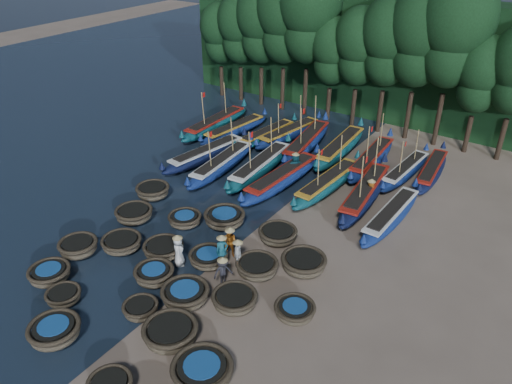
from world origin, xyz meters
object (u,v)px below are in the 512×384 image
Objects in this scene: coracle_7 at (141,309)px; long_boat_8 at (391,215)px; coracle_18 at (257,267)px; fisherman_4 at (238,254)px; coracle_22 at (224,218)px; long_boat_12 at (289,133)px; coracle_19 at (295,310)px; coracle_17 at (208,258)px; long_boat_4 at (261,166)px; long_boat_7 at (365,193)px; long_boat_16 at (405,170)px; long_boat_3 at (222,164)px; coracle_9 at (202,371)px; long_boat_9 at (215,123)px; fisherman_3 at (223,271)px; long_boat_2 at (206,154)px; coracle_20 at (153,191)px; coracle_8 at (170,332)px; long_boat_14 at (340,147)px; coracle_11 at (122,243)px; fisherman_6 at (370,190)px; coracle_2 at (55,331)px; coracle_14 at (235,299)px; fisherman_0 at (179,250)px; long_boat_5 at (283,178)px; long_boat_10 at (235,129)px; long_boat_11 at (266,135)px; coracle_23 at (278,234)px; fisherman_5 at (295,165)px; long_boat_6 at (328,183)px; coracle_15 at (134,214)px; coracle_13 at (185,294)px; fisherman_1 at (222,250)px; long_boat_17 at (432,170)px; coracle_12 at (154,274)px; coracle_16 at (163,249)px; coracle_10 at (78,247)px; coracle_24 at (304,263)px; fisherman_2 at (230,242)px; coracle_5 at (50,274)px; coracle_21 at (185,219)px; long_boat_13 at (307,142)px.

long_boat_8 is at bearing 64.63° from coracle_7.
fisherman_4 reaches higher than coracle_18.
coracle_18 reaches higher than coracle_7.
long_boat_12 is at bearing 104.37° from coracle_22.
coracle_19 is 19.72m from long_boat_12.
long_boat_4 reaches higher than coracle_17.
long_boat_7 is 4.65m from long_boat_16.
long_boat_12 is (1.05, 7.31, -0.03)m from long_boat_3.
fisherman_4 reaches higher than coracle_9.
long_boat_12 is 4.33× the size of fisherman_4.
long_boat_9 is at bearing 127.25° from coracle_17.
fisherman_4 is at bearing 36.98° from fisherman_3.
coracle_20 is at bearing -76.69° from long_boat_2.
long_boat_16 reaches higher than coracle_8.
fisherman_4 reaches higher than long_boat_14.
coracle_17 is at bearing 19.43° from coracle_11.
coracle_9 is 1.70× the size of fisherman_3.
fisherman_6 is at bearing 5.07° from long_boat_3.
coracle_2 is 0.27× the size of long_boat_7.
fisherman_0 reaches higher than coracle_14.
long_boat_5 is 5.41m from long_boat_7.
long_boat_10 is 2.72m from long_boat_11.
coracle_11 is 7.52m from coracle_18.
fisherman_5 is (-2.97, 6.90, 0.51)m from coracle_23.
long_boat_6 is 2.52m from long_boat_7.
coracle_19 is 11.37m from fisherman_6.
long_boat_5 is at bearing -53.00° from long_boat_12.
coracle_20 is (-0.98, 2.53, 0.03)m from coracle_15.
coracle_19 is 1.29× the size of fisherman_6.
long_boat_4 is (-4.32, 12.67, 0.14)m from coracle_13.
coracle_18 is at bearing -62.80° from long_boat_5.
long_boat_5 is at bearing -43.93° from fisherman_0.
fisherman_1 is at bearing -57.50° from long_boat_11.
coracle_15 is 0.27× the size of long_boat_3.
long_boat_9 reaches higher than coracle_23.
fisherman_6 is at bearing -8.62° from long_boat_10.
long_boat_17 reaches higher than coracle_18.
coracle_12 is 2.17m from coracle_16.
coracle_24 is (10.46, 5.52, -0.01)m from coracle_10.
long_boat_6 is at bearing 109.07° from coracle_24.
long_boat_8 is at bearing 73.31° from coracle_24.
fisherman_2 is at bearing 158.74° from coracle_19.
coracle_5 is 5.14m from coracle_12.
fisherman_3 is (2.83, -10.03, 0.19)m from long_boat_5.
coracle_11 is 1.06× the size of coracle_20.
long_boat_4 is at bearing 59.74° from fisherman_1.
coracle_21 is at bearing 114.69° from coracle_12.
coracle_15 is 1.01× the size of coracle_19.
fisherman_1 is at bearing -85.77° from long_boat_13.
fisherman_1 is at bearing 42.61° from coracle_5.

